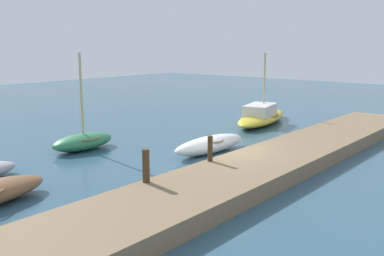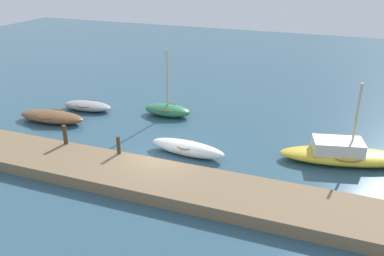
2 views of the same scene
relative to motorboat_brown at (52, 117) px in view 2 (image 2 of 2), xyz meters
The scene contains 9 objects.
ground_plane 9.66m from the motorboat_brown, 17.16° to the right, with size 84.00×84.00×0.00m, color #33566B.
dock_platform 10.44m from the motorboat_brown, 27.91° to the right, with size 27.47×3.23×0.60m, color #846B4C.
motorboat_brown is the anchor object (origin of this frame).
rowboat_green 7.69m from the motorboat_brown, 29.37° to the left, with size 3.32×1.61×4.58m.
rowboat_white 10.22m from the motorboat_brown, ahead, with size 4.49×1.52×0.78m.
rowboat_grey 2.88m from the motorboat_brown, 71.46° to the left, with size 3.74×1.71×0.61m.
sailboat_yellow 18.24m from the motorboat_brown, ahead, with size 7.06×3.53×4.42m.
mooring_post_mid_east 5.26m from the motorboat_brown, 42.53° to the right, with size 0.23×0.23×1.09m, color #47331E.
mooring_post_east 8.04m from the motorboat_brown, 26.09° to the right, with size 0.20×0.20×0.98m, color #47331E.
Camera 2 is at (8.37, -17.12, 10.27)m, focal length 37.98 mm.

